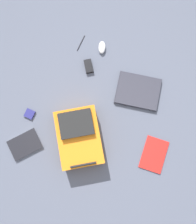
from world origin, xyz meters
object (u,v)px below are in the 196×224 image
Objects in this scene: book_blue at (154,154)px; earbud_pouch at (30,114)px; computer_mouse at (102,47)px; power_brick at (89,66)px; book_comic at (25,144)px; backpack at (79,137)px; laptop at (138,91)px; pen_black at (81,43)px.

earbud_pouch is at bearing -12.24° from book_blue.
power_brick is (0.10, 0.17, -0.00)m from computer_mouse.
book_comic is 2.63× the size of power_brick.
book_comic reaches higher than book_blue.
power_brick is (-0.01, -0.59, -0.07)m from backpack.
laptop is 0.48m from computer_mouse.
backpack is 0.46m from earbud_pouch.
laptop is at bearing 158.35° from power_brick.
pen_black is at bearing -84.25° from backpack.
backpack is at bearing -7.34° from book_blue.
laptop reaches higher than pen_black.
backpack is at bearing -166.66° from book_comic.
backpack reaches higher than power_brick.
book_blue is at bearing -178.64° from book_comic.
book_comic is 0.82m from power_brick.
pen_black is (0.18, -0.03, -0.02)m from computer_mouse.
computer_mouse is at bearing -59.46° from book_blue.
pen_black is (0.68, -0.87, -0.00)m from book_blue.
book_comic is at bearing 1.36° from book_blue.
power_brick is at bearing 58.60° from computer_mouse.
laptop is 0.46m from power_brick.
book_blue is at bearing 131.54° from power_brick.
book_blue is 0.98m from computer_mouse.
power_brick is 1.58× the size of earbud_pouch.
pen_black is at bearing -66.76° from power_brick.
laptop is at bearing -162.21° from earbud_pouch.
book_blue is 1.05m from earbud_pouch.
book_comic reaches higher than pen_black.
book_comic is at bearing 89.61° from earbud_pouch.
power_brick is at bearing -122.16° from book_comic.
pen_black is at bearing -35.91° from laptop.
earbud_pouch is at bearing 61.84° from pen_black.
computer_mouse is (0.50, -0.84, 0.01)m from book_blue.
computer_mouse is (-0.53, -0.87, 0.01)m from book_comic.
backpack is 4.53× the size of power_brick.
earbud_pouch is (0.43, -0.15, -0.08)m from backpack.
pen_black is at bearing -11.67° from computer_mouse.
backpack is 4.69× the size of computer_mouse.
computer_mouse reaches higher than laptop.
book_blue is 2.00× the size of pen_black.
backpack is 1.72× the size of book_comic.
backpack is at bearing 89.32° from power_brick.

